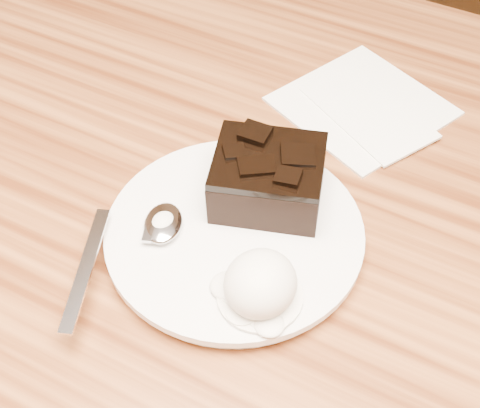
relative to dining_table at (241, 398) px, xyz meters
The scene contains 9 objects.
dining_table is the anchor object (origin of this frame).
plate 0.39m from the dining_table, 69.98° to the right, with size 0.22×0.22×0.02m, color silver.
brownie 0.41m from the dining_table, 14.53° to the left, with size 0.09×0.08×0.04m, color black.
ice_cream_scoop 0.43m from the dining_table, 54.64° to the right, with size 0.06×0.06×0.05m, color white.
melt_puddle 0.41m from the dining_table, 54.64° to the right, with size 0.07×0.07×0.00m, color white.
spoon 0.41m from the dining_table, 119.86° to the right, with size 0.03×0.18×0.01m, color silver, non-canonical shape.
napkin 0.42m from the dining_table, 75.72° to the left, with size 0.15×0.15×0.01m, color white.
crumb_a 0.40m from the dining_table, 129.19° to the right, with size 0.01×0.01×0.00m, color black.
crumb_b 0.40m from the dining_table, 130.49° to the right, with size 0.01×0.01×0.00m, color black.
Camera 1 is at (0.19, -0.37, 1.22)m, focal length 52.34 mm.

